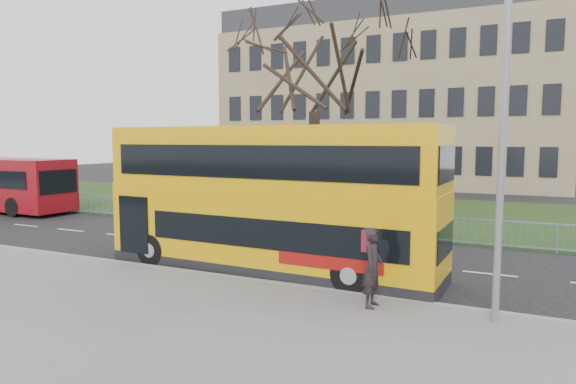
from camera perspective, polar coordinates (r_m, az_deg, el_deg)
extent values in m
plane|color=black|center=(16.41, -0.79, -8.82)|extent=(120.00, 120.00, 0.00)
cube|color=slate|center=(11.04, -17.03, -16.22)|extent=(80.00, 10.50, 0.12)
cube|color=gray|center=(15.06, -3.42, -9.90)|extent=(80.00, 0.20, 0.14)
cube|color=#1E3413|center=(29.68, 11.44, -2.21)|extent=(80.00, 15.40, 0.08)
cube|color=#8A7357|center=(50.77, 11.74, 8.99)|extent=(30.00, 15.00, 14.00)
cube|color=#DB9E09|center=(16.19, -2.05, -4.06)|extent=(10.81, 2.91, 1.99)
cube|color=#DB9E09|center=(16.03, -2.06, 0.05)|extent=(10.81, 2.91, 0.34)
cube|color=#DB9E09|center=(15.95, -2.08, 3.86)|extent=(10.75, 2.86, 1.79)
cube|color=black|center=(14.77, -2.41, -4.73)|extent=(8.28, 0.31, 0.87)
cube|color=black|center=(14.86, -4.47, 3.36)|extent=(9.87, 0.37, 0.97)
cylinder|color=black|center=(17.64, -14.92, -6.20)|extent=(1.07, 0.32, 1.06)
cylinder|color=black|center=(14.06, 6.90, -9.13)|extent=(1.07, 0.32, 1.06)
cylinder|color=black|center=(31.20, -28.22, -1.50)|extent=(1.06, 0.30, 1.05)
imported|color=black|center=(12.64, 9.36, -8.29)|extent=(0.47, 0.71, 1.94)
cylinder|color=gray|center=(12.02, 22.74, 5.54)|extent=(0.16, 0.16, 8.14)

